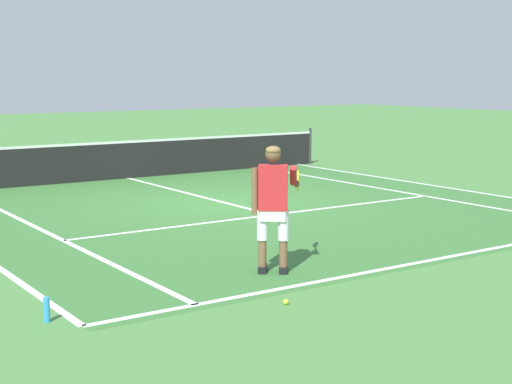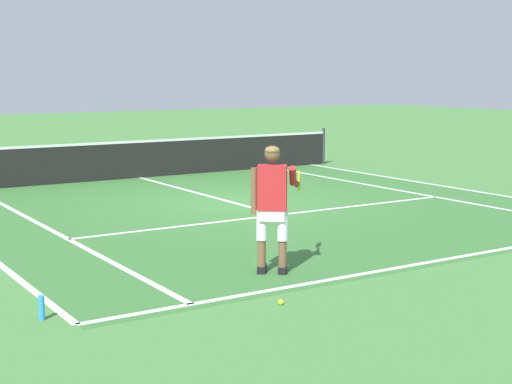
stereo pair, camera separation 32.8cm
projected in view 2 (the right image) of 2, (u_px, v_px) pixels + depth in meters
ground_plane at (234, 203)px, 16.12m from camera, size 80.00×80.00×0.00m
court_inner_surface at (249, 207)px, 15.60m from camera, size 10.98×11.06×0.00m
line_baseline at (445, 259)px, 11.16m from camera, size 10.98×0.10×0.01m
line_service at (279, 215)px, 14.71m from camera, size 8.23×0.10×0.01m
line_centre_service at (199, 193)px, 17.38m from camera, size 0.10×6.40×0.01m
line_singles_left at (48, 228)px, 13.42m from camera, size 0.10×10.66×0.01m
line_singles_right at (401, 191)px, 17.79m from camera, size 0.10×10.66×0.01m
line_doubles_right at (444, 186)px, 18.52m from camera, size 0.10×10.66×0.01m
tennis_net at (140, 159)px, 19.98m from camera, size 11.96×0.08×1.07m
tennis_player at (273, 200)px, 10.28m from camera, size 1.11×0.82×1.71m
tennis_ball_near_feet at (281, 302)px, 8.95m from camera, size 0.07×0.07×0.07m
water_bottle at (42, 308)px, 8.39m from camera, size 0.07×0.07×0.27m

